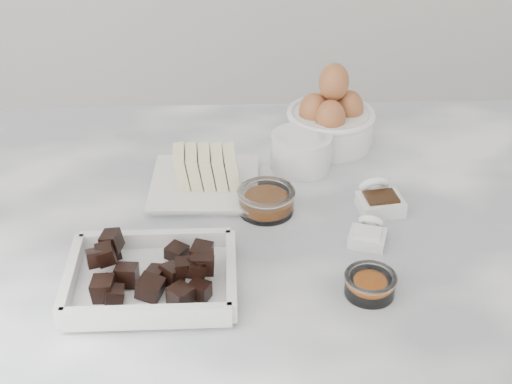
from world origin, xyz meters
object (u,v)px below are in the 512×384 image
chocolate_dish (151,274)px  vanilla_spoon (379,199)px  egg_bowl (331,118)px  zest_bowl (370,283)px  sugar_ramekin (301,150)px  salt_spoon (368,234)px  honey_bowl (266,200)px  butter_plate (202,175)px

chocolate_dish → vanilla_spoon: bearing=28.5°
egg_bowl → zest_bowl: 0.39m
chocolate_dish → egg_bowl: egg_bowl is taller
chocolate_dish → sugar_ramekin: 0.36m
chocolate_dish → vanilla_spoon: (0.31, 0.17, -0.01)m
sugar_ramekin → chocolate_dish: bearing=-125.9°
zest_bowl → sugar_ramekin: bearing=100.6°
sugar_ramekin → vanilla_spoon: size_ratio=1.16×
vanilla_spoon → salt_spoon: bearing=-109.6°
chocolate_dish → honey_bowl: bearing=48.3°
butter_plate → sugar_ramekin: butter_plate is taller
chocolate_dish → egg_bowl: 0.46m
vanilla_spoon → salt_spoon: (-0.03, -0.08, -0.00)m
vanilla_spoon → sugar_ramekin: bearing=130.1°
chocolate_dish → egg_bowl: size_ratio=1.41×
butter_plate → vanilla_spoon: (0.26, -0.06, -0.01)m
zest_bowl → honey_bowl: bearing=122.5°
egg_bowl → vanilla_spoon: egg_bowl is taller
butter_plate → honey_bowl: bearing=-33.9°
butter_plate → zest_bowl: butter_plate is taller
sugar_ramekin → salt_spoon: size_ratio=1.40×
zest_bowl → salt_spoon: salt_spoon is taller
egg_bowl → salt_spoon: size_ratio=2.16×
honey_bowl → chocolate_dish: bearing=-131.7°
egg_bowl → zest_bowl: bearing=-89.8°
egg_bowl → salt_spoon: 0.28m
salt_spoon → chocolate_dish: bearing=-162.5°
butter_plate → egg_bowl: bearing=33.8°
honey_bowl → salt_spoon: bearing=-30.1°
honey_bowl → sugar_ramekin: bearing=63.7°
chocolate_dish → zest_bowl: chocolate_dish is taller
chocolate_dish → butter_plate: size_ratio=1.26×
sugar_ramekin → vanilla_spoon: sugar_ramekin is taller
butter_plate → salt_spoon: bearing=-31.7°
butter_plate → honey_bowl: butter_plate is taller
sugar_ramekin → butter_plate: bearing=-158.6°
chocolate_dish → salt_spoon: 0.30m
honey_bowl → egg_bowl: bearing=60.1°
zest_bowl → egg_bowl: bearing=90.2°
zest_bowl → salt_spoon: (0.02, 0.11, -0.00)m
chocolate_dish → butter_plate: bearing=76.3°
honey_bowl → butter_plate: bearing=146.1°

